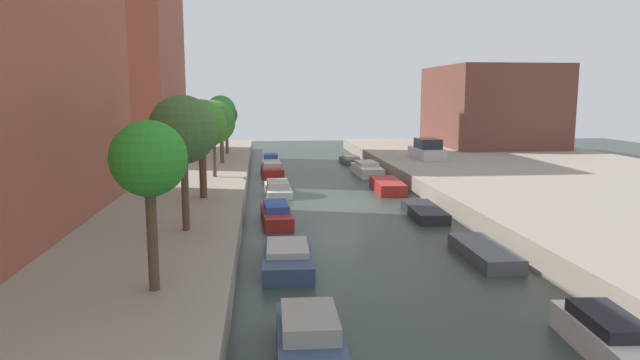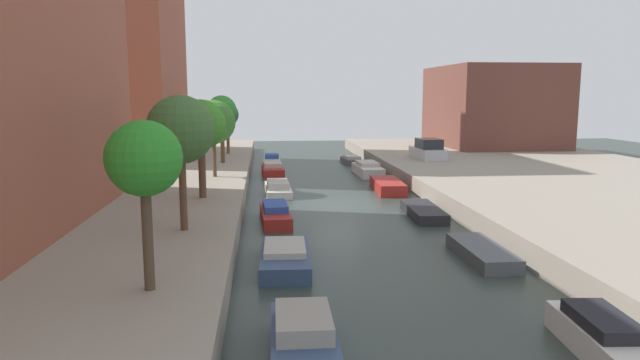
{
  "view_description": "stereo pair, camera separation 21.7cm",
  "coord_description": "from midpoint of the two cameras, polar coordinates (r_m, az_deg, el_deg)",
  "views": [
    {
      "loc": [
        -4.17,
        -29.82,
        5.97
      ],
      "look_at": [
        -0.63,
        3.41,
        0.85
      ],
      "focal_mm": 31.82,
      "sensor_mm": 36.0,
      "label": 1
    },
    {
      "loc": [
        -3.95,
        -29.84,
        5.97
      ],
      "look_at": [
        -0.63,
        3.41,
        0.85
      ],
      "focal_mm": 31.82,
      "sensor_mm": 36.0,
      "label": 2
    }
  ],
  "objects": [
    {
      "name": "moored_boat_right_0",
      "position": [
        14.9,
        26.81,
        -14.13
      ],
      "size": [
        1.51,
        3.86,
        0.99
      ],
      "color": "beige",
      "rests_on": "ground_plane"
    },
    {
      "name": "street_tree_4",
      "position": [
        41.37,
        -10.08,
        6.85
      ],
      "size": [
        2.1,
        2.1,
        4.84
      ],
      "color": "brown",
      "rests_on": "quay_left"
    },
    {
      "name": "street_tree_2",
      "position": [
        27.48,
        -12.06,
        5.36
      ],
      "size": [
        2.39,
        2.39,
        4.7
      ],
      "color": "brown",
      "rests_on": "quay_left"
    },
    {
      "name": "moored_boat_left_4",
      "position": [
        41.68,
        -5.0,
        1.02
      ],
      "size": [
        1.65,
        3.99,
        0.98
      ],
      "color": "maroon",
      "rests_on": "ground_plane"
    },
    {
      "name": "parked_car",
      "position": [
        44.37,
        10.57,
        2.97
      ],
      "size": [
        1.93,
        4.17,
        1.56
      ],
      "color": "#B7B7BC",
      "rests_on": "quay_right"
    },
    {
      "name": "moored_boat_right_5",
      "position": [
        49.01,
        2.97,
        2.03
      ],
      "size": [
        1.57,
        3.47,
        0.66
      ],
      "color": "#4C5156",
      "rests_on": "ground_plane"
    },
    {
      "name": "moored_boat_right_2",
      "position": [
        28.22,
        10.22,
        -3.14
      ],
      "size": [
        1.57,
        4.27,
        0.49
      ],
      "color": "#232328",
      "rests_on": "ground_plane"
    },
    {
      "name": "ground_plane",
      "position": [
        30.69,
        1.64,
        -2.51
      ],
      "size": [
        84.0,
        84.0,
        0.0
      ],
      "primitive_type": "plane",
      "color": "#2D3833"
    },
    {
      "name": "street_tree_1",
      "position": [
        20.95,
        -13.91,
        4.86
      ],
      "size": [
        2.47,
        2.47,
        4.92
      ],
      "color": "brown",
      "rests_on": "quay_left"
    },
    {
      "name": "quay_right",
      "position": [
        35.82,
        26.17,
        -0.98
      ],
      "size": [
        20.0,
        64.0,
        1.0
      ],
      "primitive_type": "cube",
      "color": "gray",
      "rests_on": "ground_plane"
    },
    {
      "name": "moored_boat_left_2",
      "position": [
        26.54,
        -4.65,
        -3.48
      ],
      "size": [
        1.46,
        4.05,
        0.9
      ],
      "color": "maroon",
      "rests_on": "ground_plane"
    },
    {
      "name": "moored_boat_left_1",
      "position": [
        19.91,
        -3.59,
        -7.75
      ],
      "size": [
        1.82,
        4.3,
        0.77
      ],
      "color": "#33476B",
      "rests_on": "ground_plane"
    },
    {
      "name": "moored_boat_right_1",
      "position": [
        21.59,
        15.91,
        -7.0
      ],
      "size": [
        1.41,
        4.03,
        0.5
      ],
      "color": "#4C5156",
      "rests_on": "ground_plane"
    },
    {
      "name": "moored_boat_left_3",
      "position": [
        34.07,
        -4.44,
        -0.85
      ],
      "size": [
        1.58,
        4.44,
        0.8
      ],
      "color": "beige",
      "rests_on": "ground_plane"
    },
    {
      "name": "moored_boat_left_5",
      "position": [
        49.06,
        -5.1,
        2.07
      ],
      "size": [
        1.45,
        3.07,
        0.79
      ],
      "color": "beige",
      "rests_on": "ground_plane"
    },
    {
      "name": "low_block_right",
      "position": [
        57.44,
        16.64,
        7.15
      ],
      "size": [
        10.0,
        13.12,
        7.54
      ],
      "primitive_type": "cube",
      "color": "brown",
      "rests_on": "quay_right"
    },
    {
      "name": "moored_boat_right_3",
      "position": [
        35.09,
        6.62,
        -0.58
      ],
      "size": [
        1.75,
        4.52,
        0.69
      ],
      "color": "maroon",
      "rests_on": "ground_plane"
    },
    {
      "name": "quay_left",
      "position": [
        32.24,
        -25.82,
        -1.94
      ],
      "size": [
        20.0,
        64.0,
        1.0
      ],
      "primitive_type": "cube",
      "color": "gray",
      "rests_on": "ground_plane"
    },
    {
      "name": "street_tree_3",
      "position": [
        34.43,
        -10.86,
        5.73
      ],
      "size": [
        2.62,
        2.62,
        4.6
      ],
      "color": "brown",
      "rests_on": "quay_left"
    },
    {
      "name": "street_tree_0",
      "position": [
        14.65,
        -17.24,
        1.87
      ],
      "size": [
        1.91,
        1.91,
        4.33
      ],
      "color": "#4C3B2B",
      "rests_on": "quay_left"
    },
    {
      "name": "street_tree_5",
      "position": [
        47.94,
        -9.53,
        6.44
      ],
      "size": [
        1.85,
        1.85,
        4.16
      ],
      "color": "brown",
      "rests_on": "quay_left"
    },
    {
      "name": "moored_boat_left_0",
      "position": [
        13.3,
        -1.53,
        -15.77
      ],
      "size": [
        1.53,
        3.62,
        1.09
      ],
      "color": "#33476B",
      "rests_on": "ground_plane"
    },
    {
      "name": "moored_boat_right_4",
      "position": [
        42.03,
        4.59,
        1.09
      ],
      "size": [
        1.74,
        4.59,
        0.98
      ],
      "color": "beige",
      "rests_on": "ground_plane"
    }
  ]
}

